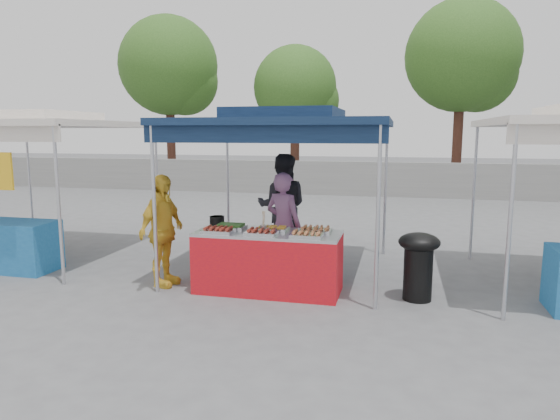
% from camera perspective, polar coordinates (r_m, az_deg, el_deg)
% --- Properties ---
extents(ground_plane, '(80.00, 80.00, 0.00)m').
position_cam_1_polar(ground_plane, '(7.20, -1.13, -9.00)').
color(ground_plane, '#5C5C5E').
extents(back_wall, '(40.00, 0.25, 1.20)m').
position_cam_1_polar(back_wall, '(17.79, 7.88, 3.58)').
color(back_wall, gray).
rests_on(back_wall, ground_plane).
extents(main_canopy, '(3.20, 3.20, 2.57)m').
position_cam_1_polar(main_canopy, '(7.80, 0.64, 10.04)').
color(main_canopy, silver).
rests_on(main_canopy, ground_plane).
extents(neighbor_stall_left, '(3.20, 3.20, 2.57)m').
position_cam_1_polar(neighbor_stall_left, '(9.55, -27.37, 4.21)').
color(neighbor_stall_left, silver).
rests_on(neighbor_stall_left, ground_plane).
extents(tree_0, '(4.06, 4.06, 6.97)m').
position_cam_1_polar(tree_0, '(21.93, -12.18, 15.37)').
color(tree_0, '#422319').
rests_on(tree_0, ground_plane).
extents(tree_1, '(3.35, 3.26, 5.60)m').
position_cam_1_polar(tree_1, '(20.19, 2.18, 13.43)').
color(tree_1, '#422319').
rests_on(tree_1, ground_plane).
extents(tree_2, '(4.10, 4.10, 7.05)m').
position_cam_1_polar(tree_2, '(20.29, 20.46, 15.72)').
color(tree_2, '#422319').
rests_on(tree_2, ground_plane).
extents(vendor_table, '(2.00, 0.80, 0.85)m').
position_cam_1_polar(vendor_table, '(6.99, -1.35, -5.93)').
color(vendor_table, red).
rests_on(vendor_table, ground_plane).
extents(food_tray_fl, '(0.42, 0.30, 0.07)m').
position_cam_1_polar(food_tray_fl, '(6.86, -7.07, -2.35)').
color(food_tray_fl, silver).
rests_on(food_tray_fl, vendor_table).
extents(food_tray_fm, '(0.42, 0.30, 0.07)m').
position_cam_1_polar(food_tray_fm, '(6.67, -2.14, -2.61)').
color(food_tray_fm, silver).
rests_on(food_tray_fm, vendor_table).
extents(food_tray_fr, '(0.42, 0.30, 0.07)m').
position_cam_1_polar(food_tray_fr, '(6.53, 3.07, -2.85)').
color(food_tray_fr, silver).
rests_on(food_tray_fr, vendor_table).
extents(food_tray_bl, '(0.42, 0.30, 0.07)m').
position_cam_1_polar(food_tray_bl, '(7.13, -5.67, -1.90)').
color(food_tray_bl, silver).
rests_on(food_tray_bl, vendor_table).
extents(food_tray_bm, '(0.42, 0.30, 0.07)m').
position_cam_1_polar(food_tray_bm, '(6.97, -0.86, -2.11)').
color(food_tray_bm, silver).
rests_on(food_tray_bm, vendor_table).
extents(food_tray_br, '(0.42, 0.30, 0.07)m').
position_cam_1_polar(food_tray_br, '(6.85, 4.12, -2.32)').
color(food_tray_br, silver).
rests_on(food_tray_br, vendor_table).
extents(cooking_pot, '(0.22, 0.22, 0.13)m').
position_cam_1_polar(cooking_pot, '(7.48, -7.21, -1.19)').
color(cooking_pot, black).
rests_on(cooking_pot, vendor_table).
extents(skewer_cup, '(0.09, 0.09, 0.11)m').
position_cam_1_polar(skewer_cup, '(6.81, -1.90, -2.18)').
color(skewer_cup, silver).
rests_on(skewer_cup, vendor_table).
extents(wok_burner, '(0.54, 0.54, 0.91)m').
position_cam_1_polar(wok_burner, '(6.86, 15.55, -5.55)').
color(wok_burner, black).
rests_on(wok_burner, ground_plane).
extents(crate_left, '(0.51, 0.35, 0.30)m').
position_cam_1_polar(crate_left, '(7.73, -3.24, -6.59)').
color(crate_left, '#1441A6').
rests_on(crate_left, ground_plane).
extents(crate_right, '(0.45, 0.32, 0.27)m').
position_cam_1_polar(crate_right, '(7.73, 2.21, -6.70)').
color(crate_right, '#1441A6').
rests_on(crate_right, ground_plane).
extents(crate_stacked, '(0.44, 0.31, 0.26)m').
position_cam_1_polar(crate_stacked, '(7.67, 2.23, -4.78)').
color(crate_stacked, '#1441A6').
rests_on(crate_stacked, crate_right).
extents(vendor_woman, '(0.69, 0.57, 1.62)m').
position_cam_1_polar(vendor_woman, '(7.55, 0.41, -1.80)').
color(vendor_woman, '#8C5984').
rests_on(vendor_woman, ground_plane).
extents(helper_man, '(0.99, 0.82, 1.85)m').
position_cam_1_polar(helper_man, '(8.75, 0.27, 0.41)').
color(helper_man, black).
rests_on(helper_man, ground_plane).
extents(customer_person, '(0.54, 1.00, 1.62)m').
position_cam_1_polar(customer_person, '(7.36, -13.34, -2.32)').
color(customer_person, gold).
rests_on(customer_person, ground_plane).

